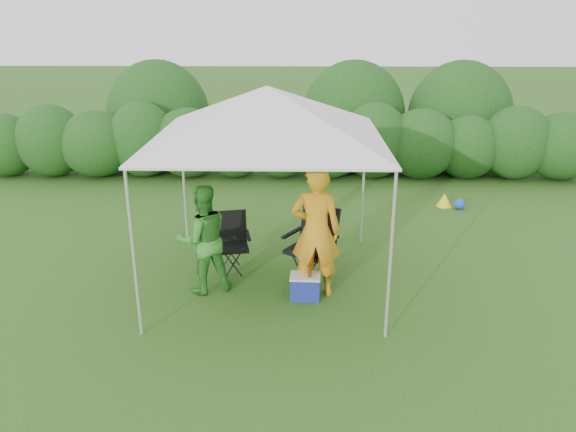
{
  "coord_description": "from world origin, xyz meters",
  "views": [
    {
      "loc": [
        0.44,
        -6.96,
        3.74
      ],
      "look_at": [
        0.28,
        0.4,
        1.05
      ],
      "focal_mm": 35.0,
      "sensor_mm": 36.0,
      "label": 1
    }
  ],
  "objects_px": {
    "canopy": "(267,114)",
    "man": "(316,231)",
    "chair_right": "(314,239)",
    "woman": "(203,239)",
    "cooler": "(305,287)",
    "chair_left": "(231,238)"
  },
  "relations": [
    {
      "from": "man",
      "to": "canopy",
      "type": "bearing_deg",
      "value": -24.21
    },
    {
      "from": "man",
      "to": "woman",
      "type": "bearing_deg",
      "value": 3.37
    },
    {
      "from": "man",
      "to": "cooler",
      "type": "bearing_deg",
      "value": 55.29
    },
    {
      "from": "man",
      "to": "cooler",
      "type": "distance_m",
      "value": 0.78
    },
    {
      "from": "chair_left",
      "to": "woman",
      "type": "xyz_separation_m",
      "value": [
        -0.29,
        -0.71,
        0.27
      ]
    },
    {
      "from": "woman",
      "to": "cooler",
      "type": "xyz_separation_m",
      "value": [
        1.42,
        -0.22,
        -0.61
      ]
    },
    {
      "from": "chair_left",
      "to": "man",
      "type": "relative_size",
      "value": 0.48
    },
    {
      "from": "canopy",
      "to": "chair_right",
      "type": "xyz_separation_m",
      "value": [
        0.65,
        0.09,
        -1.84
      ]
    },
    {
      "from": "canopy",
      "to": "cooler",
      "type": "relative_size",
      "value": 7.23
    },
    {
      "from": "canopy",
      "to": "man",
      "type": "distance_m",
      "value": 1.71
    },
    {
      "from": "chair_left",
      "to": "man",
      "type": "distance_m",
      "value": 1.53
    },
    {
      "from": "man",
      "to": "woman",
      "type": "height_order",
      "value": "man"
    },
    {
      "from": "chair_right",
      "to": "chair_left",
      "type": "distance_m",
      "value": 1.29
    },
    {
      "from": "chair_right",
      "to": "woman",
      "type": "distance_m",
      "value": 1.61
    },
    {
      "from": "canopy",
      "to": "cooler",
      "type": "bearing_deg",
      "value": -45.94
    },
    {
      "from": "chair_right",
      "to": "chair_left",
      "type": "bearing_deg",
      "value": -160.25
    },
    {
      "from": "chair_right",
      "to": "man",
      "type": "bearing_deg",
      "value": -55.75
    },
    {
      "from": "chair_right",
      "to": "man",
      "type": "xyz_separation_m",
      "value": [
        0.01,
        -0.47,
        0.31
      ]
    },
    {
      "from": "canopy",
      "to": "man",
      "type": "height_order",
      "value": "canopy"
    },
    {
      "from": "canopy",
      "to": "chair_right",
      "type": "bearing_deg",
      "value": 8.25
    },
    {
      "from": "chair_right",
      "to": "woman",
      "type": "relative_size",
      "value": 0.7
    },
    {
      "from": "chair_right",
      "to": "cooler",
      "type": "relative_size",
      "value": 2.54
    }
  ]
}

